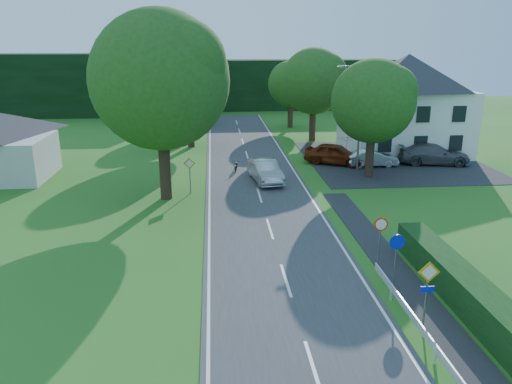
{
  "coord_description": "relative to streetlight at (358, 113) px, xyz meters",
  "views": [
    {
      "loc": [
        -2.91,
        -6.88,
        9.78
      ],
      "look_at": [
        -0.61,
        19.57,
        1.64
      ],
      "focal_mm": 35.0,
      "sensor_mm": 36.0,
      "label": 1
    }
  ],
  "objects": [
    {
      "name": "sign_speed_limit",
      "position": [
        -3.76,
        -17.03,
        -2.7
      ],
      "size": [
        0.64,
        0.11,
        2.37
      ],
      "color": "slate",
      "rests_on": "ground"
    },
    {
      "name": "tree_left_back",
      "position": [
        -12.56,
        22.0,
        -0.43
      ],
      "size": [
        6.6,
        6.6,
        8.07
      ],
      "primitive_type": null,
      "color": "#1F5018",
      "rests_on": "ground"
    },
    {
      "name": "parked_car_silver_a",
      "position": [
        1.64,
        1.0,
        -3.76
      ],
      "size": [
        4.01,
        1.42,
        1.32
      ],
      "primitive_type": "imported",
      "rotation": [
        0.0,
        0.0,
        1.58
      ],
      "color": "silver",
      "rests_on": "parking_pad"
    },
    {
      "name": "moving_car",
      "position": [
        -7.34,
        -2.71,
        -3.64
      ],
      "size": [
        2.35,
        4.95,
        1.57
      ],
      "primitive_type": "imported",
      "rotation": [
        0.0,
        0.0,
        0.15
      ],
      "color": "#B8B9BD",
      "rests_on": "road"
    },
    {
      "name": "parked_car_red",
      "position": [
        -1.14,
        2.04,
        -3.59
      ],
      "size": [
        5.28,
        4.01,
        1.68
      ],
      "primitive_type": "imported",
      "rotation": [
        0.0,
        0.0,
        1.1
      ],
      "color": "maroon",
      "rests_on": "parking_pad"
    },
    {
      "name": "line_edge_left",
      "position": [
        -11.31,
        -10.0,
        -4.42
      ],
      "size": [
        0.12,
        80.0,
        0.01
      ],
      "primitive_type": "cube",
      "color": "white",
      "rests_on": "road"
    },
    {
      "name": "house_white",
      "position": [
        5.94,
        6.0,
        -0.06
      ],
      "size": [
        10.6,
        8.4,
        8.6
      ],
      "color": "white",
      "rests_on": "ground"
    },
    {
      "name": "sign_roundabout",
      "position": [
        -3.76,
        -19.02,
        -2.79
      ],
      "size": [
        0.64,
        0.08,
        2.37
      ],
      "color": "slate",
      "rests_on": "ground"
    },
    {
      "name": "treeline_right",
      "position": [
        -0.06,
        36.0,
        -0.96
      ],
      "size": [
        30.0,
        5.0,
        7.0
      ],
      "primitive_type": "cube",
      "color": "black",
      "rests_on": "ground"
    },
    {
      "name": "streetlight",
      "position": [
        0.0,
        0.0,
        0.0
      ],
      "size": [
        2.03,
        0.18,
        8.0
      ],
      "color": "slate",
      "rests_on": "ground"
    },
    {
      "name": "tree_right_back",
      "position": [
        -2.06,
        20.0,
        -0.68
      ],
      "size": [
        6.2,
        6.2,
        7.56
      ],
      "primitive_type": null,
      "color": "#1F5018",
      "rests_on": "ground"
    },
    {
      "name": "parked_car_grey",
      "position": [
        6.85,
        1.3,
        -3.6
      ],
      "size": [
        5.96,
        3.24,
        1.64
      ],
      "primitive_type": "imported",
      "rotation": [
        0.0,
        0.0,
        1.4
      ],
      "color": "#55565B",
      "rests_on": "parking_pad"
    },
    {
      "name": "parasol",
      "position": [
        0.65,
        5.0,
        -3.58
      ],
      "size": [
        2.45,
        2.47,
        1.69
      ],
      "primitive_type": "imported",
      "rotation": [
        0.0,
        0.0,
        0.42
      ],
      "color": "red",
      "rests_on": "parking_pad"
    },
    {
      "name": "sign_priority_left",
      "position": [
        -12.56,
        -5.02,
        -2.75
      ],
      "size": [
        0.78,
        0.09,
        2.44
      ],
      "color": "slate",
      "rests_on": "ground"
    },
    {
      "name": "motorcycle",
      "position": [
        -9.26,
        0.35,
        -3.97
      ],
      "size": [
        0.82,
        1.8,
        0.91
      ],
      "primitive_type": "imported",
      "rotation": [
        0.0,
        0.0,
        -0.12
      ],
      "color": "black",
      "rests_on": "road"
    },
    {
      "name": "parking_pad",
      "position": [
        3.94,
        3.0,
        -4.44
      ],
      "size": [
        14.0,
        16.0,
        0.04
      ],
      "primitive_type": "cube",
      "color": "#242527",
      "rests_on": "ground"
    },
    {
      "name": "treeline_left",
      "position": [
        -36.06,
        32.0,
        -0.46
      ],
      "size": [
        44.0,
        6.0,
        8.0
      ],
      "primitive_type": "cube",
      "color": "black",
      "rests_on": "ground"
    },
    {
      "name": "tree_right_far",
      "position": [
        -1.06,
        12.0,
        0.08
      ],
      "size": [
        7.4,
        7.4,
        9.09
      ],
      "primitive_type": null,
      "color": "#1F5018",
      "rests_on": "ground"
    },
    {
      "name": "road",
      "position": [
        -8.06,
        -10.0,
        -4.44
      ],
      "size": [
        7.0,
        80.0,
        0.04
      ],
      "primitive_type": "cube",
      "color": "#3B3A3D",
      "rests_on": "ground"
    },
    {
      "name": "sign_priority_right",
      "position": [
        -3.76,
        -22.02,
        -2.67
      ],
      "size": [
        0.78,
        0.09,
        2.59
      ],
      "color": "slate",
      "rests_on": "ground"
    },
    {
      "name": "line_edge_right",
      "position": [
        -4.81,
        -10.0,
        -4.42
      ],
      "size": [
        0.12,
        80.0,
        0.01
      ],
      "primitive_type": "cube",
      "color": "white",
      "rests_on": "road"
    },
    {
      "name": "tree_right_mid",
      "position": [
        0.44,
        -2.0,
        -0.17
      ],
      "size": [
        7.0,
        7.0,
        8.58
      ],
      "primitive_type": null,
      "color": "#1F5018",
      "rests_on": "ground"
    },
    {
      "name": "line_centre",
      "position": [
        -8.06,
        -10.0,
        -4.42
      ],
      "size": [
        0.12,
        80.0,
        0.01
      ],
      "primitive_type": null,
      "color": "white",
      "rests_on": "road"
    },
    {
      "name": "parked_car_silver_b",
      "position": [
        5.8,
        2.86,
        -3.8
      ],
      "size": [
        4.85,
        2.99,
        1.25
      ],
      "primitive_type": "imported",
      "rotation": [
        0.0,
        0.0,
        1.36
      ],
      "color": "#A8A6AD",
      "rests_on": "parking_pad"
    },
    {
      "name": "tree_left_far",
      "position": [
        -13.06,
        10.0,
        -0.17
      ],
      "size": [
        7.0,
        7.0,
        8.58
      ],
      "primitive_type": null,
      "color": "#1F5018",
      "rests_on": "ground"
    },
    {
      "name": "tree_main",
      "position": [
        -14.06,
        -6.0,
        1.36
      ],
      "size": [
        9.4,
        9.4,
        11.64
      ],
      "primitive_type": null,
      "color": "#1F5018",
      "rests_on": "ground"
    }
  ]
}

